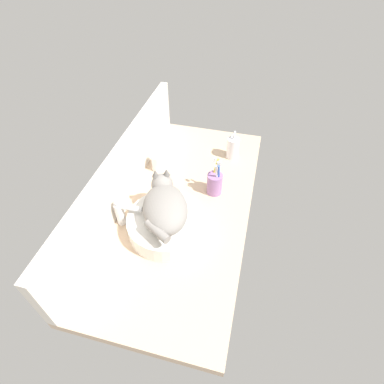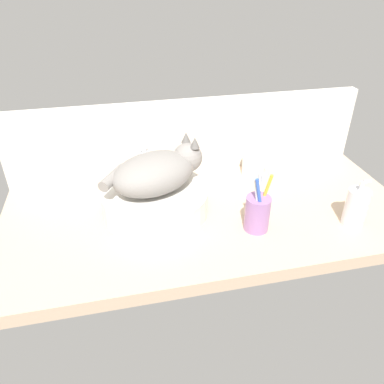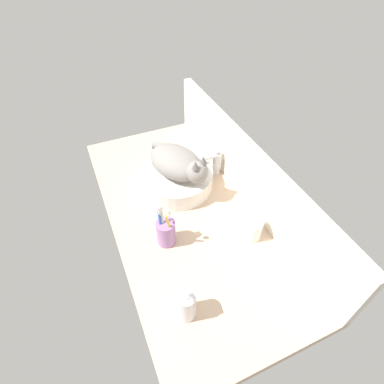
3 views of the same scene
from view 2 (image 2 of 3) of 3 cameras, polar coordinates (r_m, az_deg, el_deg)
name	(u,v)px [view 2 (image 2 of 3)]	position (r cm, az deg, el deg)	size (l,w,h in cm)	color
ground_plane	(208,215)	(115.11, 2.40, -3.60)	(122.13, 57.76, 4.00)	tan
backsplash_panel	(189,136)	(130.70, -0.48, 8.53)	(122.13, 3.60, 25.56)	silver
sink_basin	(155,201)	(111.68, -5.60, -1.35)	(31.33, 31.33, 7.69)	silver
cat	(158,171)	(107.34, -5.26, 3.18)	(30.84, 25.56, 14.00)	gray
faucet	(145,163)	(125.64, -7.19, 4.46)	(3.60, 11.84, 13.60)	silver
soap_dispenser	(356,207)	(114.78, 23.70, -2.14)	(6.06, 6.06, 14.43)	silver
toothbrush_cup	(258,212)	(104.92, 9.97, -3.05)	(6.97, 6.97, 18.71)	#996BA8
water_glass	(253,165)	(132.70, 9.29, 4.11)	(7.62, 7.62, 8.51)	white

